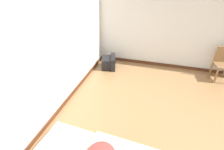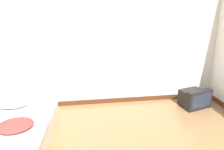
# 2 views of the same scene
# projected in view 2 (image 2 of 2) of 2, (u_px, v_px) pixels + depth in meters

# --- Properties ---
(wall_back) EXTENTS (8.14, 0.08, 2.60)m
(wall_back) POSITION_uv_depth(u_px,v_px,m) (69.00, 39.00, 3.96)
(wall_back) COLOR white
(wall_back) RESTS_ON ground_plane
(mattress_bed) EXTENTS (1.21, 1.98, 0.38)m
(mattress_bed) POSITION_uv_depth(u_px,v_px,m) (8.00, 136.00, 3.00)
(mattress_bed) COLOR silver
(mattress_bed) RESTS_ON ground_plane
(crt_tv) EXTENTS (0.59, 0.52, 0.37)m
(crt_tv) POSITION_uv_depth(u_px,v_px,m) (194.00, 98.00, 4.19)
(crt_tv) COLOR black
(crt_tv) RESTS_ON ground_plane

